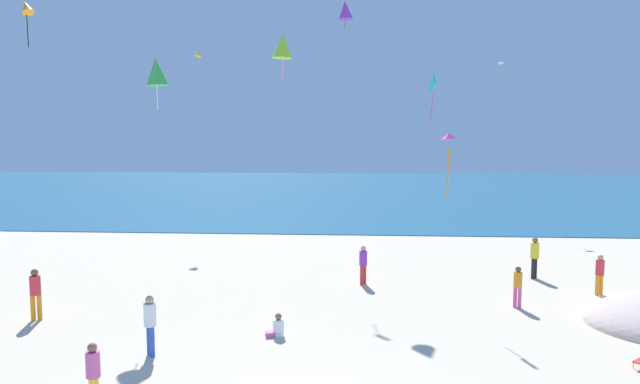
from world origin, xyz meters
name	(u,v)px	position (x,y,z in m)	size (l,w,h in m)	color
ground_plane	(325,298)	(0.00, 10.00, 0.00)	(120.00, 120.00, 0.00)	beige
ocean_water	(347,190)	(0.00, 53.47, 0.03)	(120.00, 60.00, 0.05)	#236084
person_0	(93,372)	(-4.48, 1.17, 0.87)	(0.30, 0.30, 1.51)	yellow
person_1	(35,291)	(-9.18, 6.90, 0.98)	(0.45, 0.45, 1.69)	orange
person_2	(277,328)	(-1.18, 5.95, 0.26)	(0.61, 0.42, 0.70)	white
person_3	(150,321)	(-4.39, 4.26, 0.96)	(0.47, 0.47, 1.66)	blue
person_4	(600,272)	(10.26, 11.12, 0.89)	(0.38, 0.38, 1.54)	orange
person_5	(363,262)	(1.42, 12.04, 0.91)	(0.44, 0.44, 1.58)	red
person_6	(535,255)	(8.60, 13.50, 1.01)	(0.49, 0.49, 1.75)	black
person_7	(518,284)	(6.74, 9.30, 0.84)	(0.41, 0.41, 1.46)	#D8599E
kite_orange	(26,7)	(-9.84, 8.27, 10.20)	(0.68, 0.63, 1.61)	orange
kite_purple	(345,10)	(0.59, 15.22, 11.51)	(0.92, 0.90, 1.18)	purple
kite_teal	(432,86)	(3.96, 11.43, 7.82)	(0.19, 0.73, 1.69)	#1EADAD
kite_lime	(283,46)	(-1.42, 9.35, 9.04)	(0.83, 0.79, 1.52)	#99DB33
kite_yellow	(199,53)	(-8.50, 24.00, 11.06)	(0.64, 0.68, 0.99)	yellow
kite_green	(157,72)	(-6.07, 9.89, 8.26)	(1.10, 1.06, 1.87)	green
kite_magenta	(448,139)	(3.09, 1.96, 5.86)	(0.38, 0.43, 1.37)	#DB3DA8
kite_white	(501,63)	(10.91, 29.36, 10.95)	(0.41, 0.35, 1.29)	white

